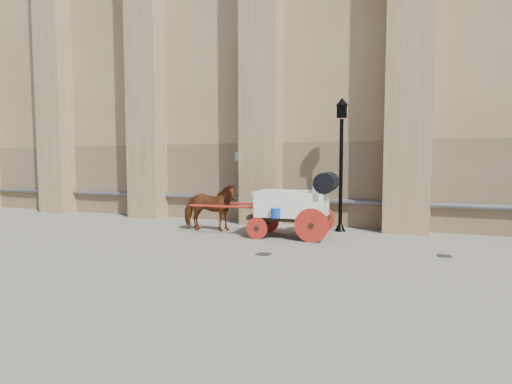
% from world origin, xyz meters
% --- Properties ---
extents(ground, '(90.00, 90.00, 0.00)m').
position_xyz_m(ground, '(0.00, 0.00, 0.00)').
color(ground, gray).
rests_on(ground, ground).
extents(cathedral, '(44.80, 9.20, 19.20)m').
position_xyz_m(cathedral, '(2.07, 7.81, 9.01)').
color(cathedral, tan).
rests_on(cathedral, ground).
extents(horse, '(2.00, 1.21, 1.58)m').
position_xyz_m(horse, '(-2.03, 1.54, 0.79)').
color(horse, brown).
rests_on(horse, ground).
extents(carriage, '(4.59, 1.70, 1.97)m').
position_xyz_m(carriage, '(0.95, 1.55, 1.07)').
color(carriage, black).
rests_on(carriage, ground).
extents(street_lamp, '(0.41, 0.41, 4.35)m').
position_xyz_m(street_lamp, '(1.98, 3.12, 2.32)').
color(street_lamp, black).
rests_on(street_lamp, ground).
extents(drain_grate_near, '(0.36, 0.36, 0.01)m').
position_xyz_m(drain_grate_near, '(0.82, -0.96, 0.01)').
color(drain_grate_near, black).
rests_on(drain_grate_near, ground).
extents(drain_grate_far, '(0.34, 0.34, 0.01)m').
position_xyz_m(drain_grate_far, '(4.94, 0.47, 0.01)').
color(drain_grate_far, black).
rests_on(drain_grate_far, ground).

